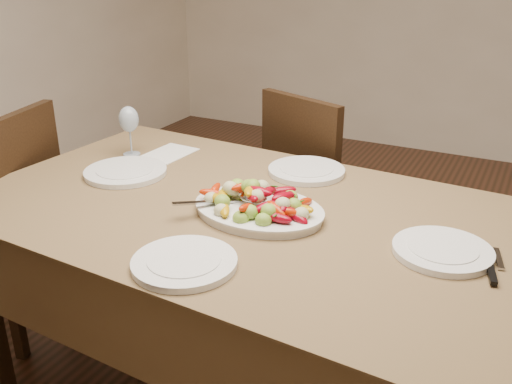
{
  "coord_description": "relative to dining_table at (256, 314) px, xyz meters",
  "views": [
    {
      "loc": [
        0.55,
        -1.52,
        1.49
      ],
      "look_at": [
        -0.17,
        -0.11,
        0.82
      ],
      "focal_mm": 40.0,
      "sensor_mm": 36.0,
      "label": 1
    }
  ],
  "objects": [
    {
      "name": "dining_table",
      "position": [
        0.0,
        0.0,
        0.0
      ],
      "size": [
        1.9,
        1.14,
        0.76
      ],
      "primitive_type": "cube",
      "rotation": [
        0.0,
        0.0,
        -0.06
      ],
      "color": "brown",
      "rests_on": "ground"
    },
    {
      "name": "chair_far",
      "position": [
        -0.08,
        0.85,
        0.1
      ],
      "size": [
        0.54,
        0.54,
        0.95
      ],
      "primitive_type": null,
      "rotation": [
        0.0,
        0.0,
        2.77
      ],
      "color": "black",
      "rests_on": "ground"
    },
    {
      "name": "serving_platter",
      "position": [
        0.02,
        -0.02,
        0.39
      ],
      "size": [
        0.41,
        0.32,
        0.02
      ],
      "primitive_type": "ellipsoid",
      "rotation": [
        0.0,
        0.0,
        -0.06
      ],
      "color": "white",
      "rests_on": "dining_table"
    },
    {
      "name": "roasted_vegetables",
      "position": [
        0.02,
        -0.02,
        0.45
      ],
      "size": [
        0.34,
        0.24,
        0.09
      ],
      "primitive_type": null,
      "rotation": [
        0.0,
        0.0,
        -0.06
      ],
      "color": "maroon",
      "rests_on": "serving_platter"
    },
    {
      "name": "serving_spoon",
      "position": [
        -0.05,
        -0.06,
        0.43
      ],
      "size": [
        0.25,
        0.23,
        0.03
      ],
      "primitive_type": null,
      "rotation": [
        0.0,
        0.0,
        -0.73
      ],
      "color": "#9EA0A8",
      "rests_on": "serving_platter"
    },
    {
      "name": "plate_left",
      "position": [
        -0.55,
        0.06,
        0.39
      ],
      "size": [
        0.29,
        0.29,
        0.02
      ],
      "primitive_type": "cylinder",
      "color": "white",
      "rests_on": "dining_table"
    },
    {
      "name": "plate_right",
      "position": [
        0.56,
        -0.02,
        0.39
      ],
      "size": [
        0.26,
        0.26,
        0.02
      ],
      "primitive_type": "cylinder",
      "color": "white",
      "rests_on": "dining_table"
    },
    {
      "name": "plate_far",
      "position": [
        0.01,
        0.37,
        0.39
      ],
      "size": [
        0.27,
        0.27,
        0.02
      ],
      "primitive_type": "cylinder",
      "color": "white",
      "rests_on": "dining_table"
    },
    {
      "name": "plate_near",
      "position": [
        -0.01,
        -0.38,
        0.39
      ],
      "size": [
        0.27,
        0.27,
        0.02
      ],
      "primitive_type": "cylinder",
      "color": "white",
      "rests_on": "dining_table"
    },
    {
      "name": "wine_glass",
      "position": [
        -0.66,
        0.23,
        0.48
      ],
      "size": [
        0.08,
        0.08,
        0.2
      ],
      "primitive_type": null,
      "color": "#8C99A5",
      "rests_on": "dining_table"
    },
    {
      "name": "menu_card",
      "position": [
        -0.55,
        0.31,
        0.38
      ],
      "size": [
        0.16,
        0.22,
        0.0
      ],
      "primitive_type": "cube",
      "rotation": [
        0.0,
        0.0,
        -0.06
      ],
      "color": "silver",
      "rests_on": "dining_table"
    },
    {
      "name": "table_knife",
      "position": [
        0.69,
        -0.04,
        0.38
      ],
      "size": [
        0.06,
        0.2,
        0.01
      ],
      "primitive_type": null,
      "rotation": [
        0.0,
        0.0,
        0.23
      ],
      "color": "#9EA0A8",
      "rests_on": "dining_table"
    }
  ]
}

